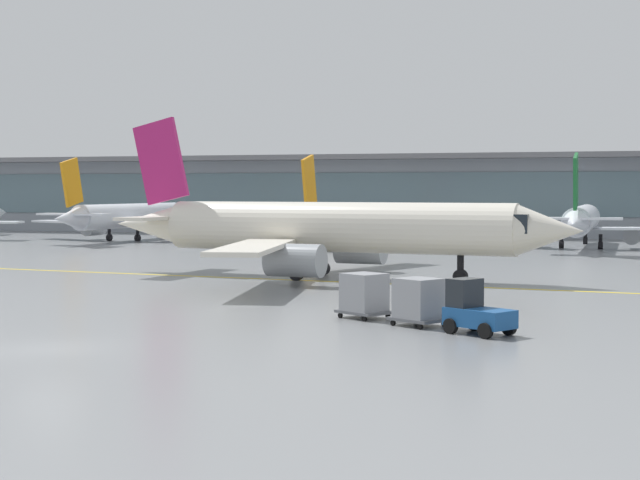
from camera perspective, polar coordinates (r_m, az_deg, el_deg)
name	(u,v)px	position (r m, az deg, el deg)	size (l,w,h in m)	color
ground_plane	(48,349)	(35.78, -15.41, -6.08)	(400.00, 400.00, 0.00)	gray
taxiway_centreline_stripe	(328,281)	(59.36, 0.48, -2.40)	(110.00, 0.36, 0.01)	yellow
terminal_concourse	(452,194)	(119.12, 7.63, 2.64)	(185.36, 11.00, 9.60)	#8C939E
gate_airplane_1	(129,216)	(108.15, -10.94, 1.34)	(24.16, 26.08, 8.63)	silver
gate_airplane_2	(345,219)	(97.94, 1.45, 1.23)	(24.21, 26.06, 8.63)	silver
gate_airplane_3	(582,220)	(95.91, 14.87, 1.10)	(24.24, 26.01, 8.63)	silver
taxiing_regional_jet	(331,229)	(61.22, 0.66, 0.66)	(31.13, 28.79, 10.31)	silver
baggage_tug	(475,311)	(38.40, 8.94, -4.05)	(2.95, 2.59, 2.10)	#194C8C
cargo_dolly_lead	(419,300)	(40.31, 5.70, -3.47)	(2.63, 2.47, 1.94)	#595B60
cargo_dolly_trailing	(364,294)	(42.52, 2.56, -3.12)	(2.63, 2.47, 1.94)	#595B60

